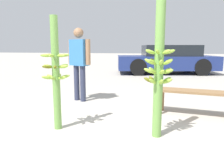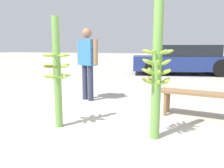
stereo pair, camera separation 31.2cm
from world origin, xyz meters
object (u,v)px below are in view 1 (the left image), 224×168
(banana_stalk_center, at_px, (159,70))
(banana_stalk_left, at_px, (56,72))
(parked_car, at_px, (167,59))
(market_bench, at_px, (194,95))
(vendor_person, at_px, (79,58))

(banana_stalk_center, bearing_deg, banana_stalk_left, -177.12)
(banana_stalk_center, bearing_deg, parked_car, 89.44)
(banana_stalk_left, xyz_separation_m, market_bench, (1.96, 1.14, -0.45))
(banana_stalk_left, height_order, market_bench, banana_stalk_left)
(banana_stalk_left, relative_size, vendor_person, 1.01)
(banana_stalk_center, relative_size, vendor_person, 1.10)
(banana_stalk_center, height_order, vendor_person, banana_stalk_center)
(banana_stalk_center, height_order, parked_car, banana_stalk_center)
(vendor_person, distance_m, parked_car, 6.07)
(banana_stalk_left, height_order, vendor_person, banana_stalk_left)
(vendor_person, relative_size, parked_car, 0.34)
(banana_stalk_center, distance_m, market_bench, 1.31)
(vendor_person, relative_size, market_bench, 1.17)
(vendor_person, height_order, parked_car, vendor_person)
(parked_car, bearing_deg, banana_stalk_center, 165.78)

